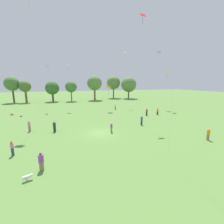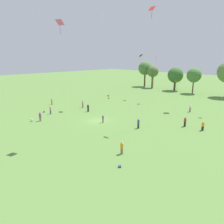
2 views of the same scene
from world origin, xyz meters
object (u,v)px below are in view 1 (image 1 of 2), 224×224
(person_4, at_px, (12,148))
(person_10, at_px, (208,134))
(person_1, at_px, (29,126))
(person_3, at_px, (111,128))
(person_6, at_px, (115,106))
(person_0, at_px, (142,121))
(kite_2, at_px, (159,54))
(kite_5, at_px, (69,68))
(person_8, at_px, (54,127))
(kite_8, at_px, (125,57))
(person_9, at_px, (158,111))
(kite_4, at_px, (29,4))
(person_2, at_px, (41,162))
(dog_1, at_px, (28,177))
(dog_0, at_px, (12,114))
(kite_7, at_px, (167,74))
(picnic_bag_1, at_px, (21,116))
(kite_0, at_px, (108,87))
(kite_6, at_px, (48,67))
(kite_3, at_px, (143,22))
(person_5, at_px, (147,112))

(person_4, xyz_separation_m, person_10, (24.72, -3.27, -0.01))
(person_1, bearing_deg, person_3, -46.17)
(person_6, bearing_deg, person_0, -125.17)
(person_3, distance_m, kite_2, 32.81)
(person_3, xyz_separation_m, kite_5, (-5.10, 23.53, 11.25))
(person_8, relative_size, kite_8, 0.10)
(person_9, relative_size, kite_8, 0.10)
(person_3, relative_size, kite_4, 0.07)
(person_2, xyz_separation_m, person_10, (21.29, 0.79, -0.00))
(person_4, bearing_deg, dog_1, -129.90)
(person_10, height_order, dog_0, person_10)
(kite_7, relative_size, dog_1, 13.60)
(kite_5, height_order, kite_7, kite_5)
(person_1, bearing_deg, person_0, -32.85)
(person_3, distance_m, picnic_bag_1, 24.21)
(dog_0, xyz_separation_m, picnic_bag_1, (2.46, -2.05, -0.20))
(person_4, height_order, person_10, person_10)
(kite_0, relative_size, kite_6, 0.55)
(kite_2, relative_size, kite_7, 1.62)
(person_6, relative_size, picnic_bag_1, 4.01)
(kite_6, distance_m, picnic_bag_1, 15.08)
(person_9, xyz_separation_m, kite_3, (-7.92, -5.17, 17.84))
(person_9, xyz_separation_m, kite_0, (-10.29, 8.60, 5.81))
(person_9, height_order, kite_4, kite_4)
(person_9, distance_m, kite_3, 20.20)
(kite_2, bearing_deg, kite_5, -106.25)
(person_6, height_order, kite_0, kite_0)
(person_8, distance_m, person_9, 24.73)
(person_5, xyz_separation_m, kite_6, (-22.67, 14.99, 11.18))
(person_0, xyz_separation_m, person_6, (0.80, 17.51, -0.01))
(person_4, bearing_deg, kite_7, -36.87)
(person_2, relative_size, kite_4, 0.08)
(person_9, distance_m, kite_5, 27.15)
(person_2, height_order, kite_3, kite_3)
(person_3, bearing_deg, person_0, 32.82)
(person_4, distance_m, person_6, 31.38)
(kite_7, xyz_separation_m, picnic_bag_1, (-37.85, 3.23, -10.06))
(kite_3, xyz_separation_m, kite_5, (-12.35, 19.29, -6.58))
(person_3, distance_m, kite_6, 28.74)
(person_6, xyz_separation_m, dog_1, (-17.85, -29.24, -0.50))
(kite_6, height_order, kite_7, kite_6)
(picnic_bag_1, bearing_deg, kite_0, 1.74)
(person_6, distance_m, kite_6, 21.85)
(person_4, xyz_separation_m, kite_6, (2.11, 28.24, 11.15))
(person_9, bearing_deg, kite_7, 101.45)
(kite_4, xyz_separation_m, dog_0, (-7.84, 10.99, -20.38))
(person_9, height_order, kite_6, kite_6)
(person_8, xyz_separation_m, kite_7, (29.73, 10.84, 9.32))
(kite_2, relative_size, kite_5, 1.36)
(person_9, bearing_deg, person_0, -77.65)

